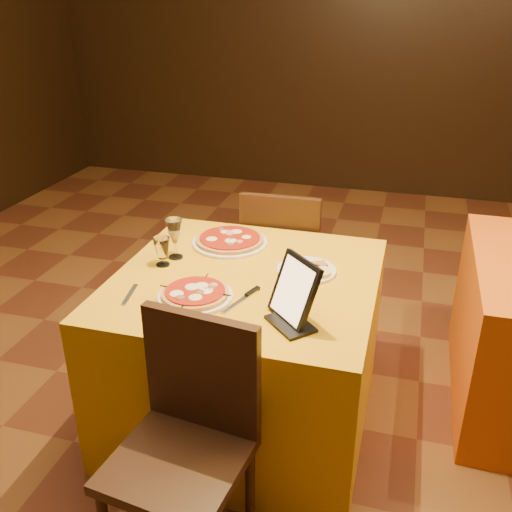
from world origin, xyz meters
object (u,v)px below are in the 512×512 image
(pizza_near, at_px, (195,295))
(chair_main_far, at_px, (286,262))
(water_glass, at_px, (162,252))
(pizza_far, at_px, (230,241))
(main_table, at_px, (247,349))
(wine_glass, at_px, (175,238))
(tablet, at_px, (294,290))
(chair_main_near, at_px, (177,462))

(pizza_near, bearing_deg, chair_main_far, 82.24)
(water_glass, bearing_deg, pizza_far, 54.54)
(main_table, height_order, chair_main_far, chair_main_far)
(main_table, relative_size, wine_glass, 5.79)
(chair_main_far, distance_m, water_glass, 0.94)
(tablet, bearing_deg, chair_main_far, 148.76)
(chair_main_near, bearing_deg, wine_glass, 119.49)
(chair_main_near, xyz_separation_m, wine_glass, (-0.36, 0.88, 0.39))
(main_table, height_order, pizza_far, pizza_far)
(chair_main_far, relative_size, pizza_far, 2.53)
(water_glass, bearing_deg, wine_glass, 74.24)
(main_table, height_order, pizza_near, pizza_near)
(pizza_near, xyz_separation_m, wine_glass, (-0.22, 0.33, 0.08))
(water_glass, bearing_deg, chair_main_near, -64.14)
(chair_main_near, bearing_deg, tablet, 69.49)
(wine_glass, height_order, tablet, tablet)
(chair_main_near, xyz_separation_m, water_glass, (-0.38, 0.79, 0.36))
(main_table, bearing_deg, pizza_near, -120.42)
(pizza_near, xyz_separation_m, water_glass, (-0.25, 0.24, 0.05))
(chair_main_near, bearing_deg, pizza_near, 111.31)
(pizza_far, bearing_deg, wine_glass, -131.62)
(chair_main_far, xyz_separation_m, pizza_near, (-0.14, -1.02, 0.31))
(pizza_near, relative_size, wine_glass, 1.56)
(chair_main_far, bearing_deg, water_glass, 62.48)
(water_glass, bearing_deg, pizza_near, -44.22)
(pizza_near, distance_m, water_glass, 0.35)
(main_table, xyz_separation_m, pizza_near, (-0.14, -0.24, 0.39))
(chair_main_near, bearing_deg, main_table, 97.26)
(main_table, distance_m, pizza_near, 0.48)
(chair_main_near, distance_m, pizza_far, 1.15)
(wine_glass, bearing_deg, pizza_far, 48.38)
(chair_main_near, bearing_deg, pizza_far, 106.16)
(water_glass, xyz_separation_m, tablet, (0.65, -0.28, 0.06))
(wine_glass, bearing_deg, water_glass, -105.76)
(pizza_near, bearing_deg, pizza_far, 93.45)
(chair_main_near, relative_size, water_glass, 7.00)
(wine_glass, height_order, water_glass, wine_glass)
(main_table, xyz_separation_m, tablet, (0.27, -0.28, 0.49))
(tablet, bearing_deg, pizza_near, -141.65)
(main_table, xyz_separation_m, pizza_far, (-0.17, 0.30, 0.39))
(pizza_far, bearing_deg, water_glass, -125.46)
(chair_main_far, bearing_deg, wine_glass, 61.27)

